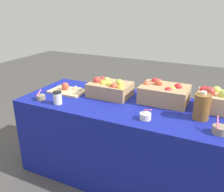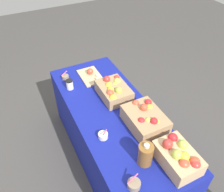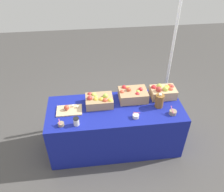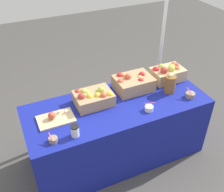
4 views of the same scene
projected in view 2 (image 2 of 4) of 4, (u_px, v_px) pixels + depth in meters
ground_plane at (113, 156)px, 2.78m from camera, size 10.00×10.00×0.00m
table at (113, 136)px, 2.54m from camera, size 1.90×0.76×0.74m
apple_crate_left at (178, 157)px, 1.80m from camera, size 0.36×0.25×0.20m
apple_crate_middle at (145, 119)px, 2.11m from camera, size 0.40×0.30×0.20m
apple_crate_right at (114, 90)px, 2.43m from camera, size 0.38×0.28×0.17m
cutting_board_back at (91, 75)px, 2.72m from camera, size 0.34×0.22×0.09m
sample_bowl_near at (134, 184)px, 1.70m from camera, size 0.10×0.10×0.11m
sample_bowl_mid at (65, 77)px, 2.69m from camera, size 0.08×0.08×0.09m
sample_bowl_far at (103, 135)px, 2.04m from camera, size 0.09×0.09×0.10m
cider_jug at (145, 154)px, 1.80m from camera, size 0.12×0.12×0.22m
coffee_cup at (70, 84)px, 2.53m from camera, size 0.07×0.07×0.11m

